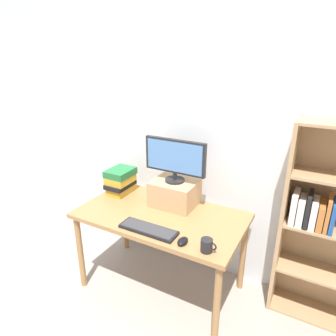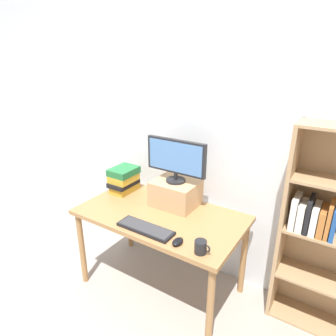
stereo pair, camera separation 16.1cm
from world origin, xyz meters
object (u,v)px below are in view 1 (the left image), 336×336
Objects in this scene: riser_box at (175,193)px; computer_monitor at (175,158)px; keyboard at (148,229)px; computer_mouse at (183,241)px; coffee_mug at (207,245)px; desk at (161,222)px; book_stack at (121,181)px.

computer_monitor reaches higher than riser_box.
keyboard is 4.23× the size of computer_mouse.
computer_monitor is at bearing 135.57° from coffee_mug.
riser_box is 3.54× the size of computer_mouse.
computer_monitor is (0.00, -0.00, 0.31)m from riser_box.
keyboard is at bearing -80.00° from desk.
coffee_mug reaches higher than keyboard.
computer_monitor reaches higher than book_stack.
desk is 0.45m from computer_mouse.
coffee_mug is at bearing -2.59° from keyboard.
desk is at bearing 100.00° from keyboard.
riser_box reaches higher than computer_mouse.
coffee_mug is (0.18, -0.00, 0.03)m from computer_mouse.
book_stack is at bearing 152.60° from computer_mouse.
book_stack reaches higher than desk.
coffee_mug is (0.49, -0.48, -0.37)m from computer_monitor.
riser_box is at bearing 3.73° from book_stack.
riser_box is 0.84× the size of keyboard.
book_stack is 1.12m from coffee_mug.
riser_box is 0.54m from book_stack.
riser_box is at bearing 90.00° from computer_monitor.
computer_monitor is 5.10× the size of computer_mouse.
computer_mouse is (0.31, -0.47, -0.40)m from computer_monitor.
riser_box is 0.58m from computer_mouse.
computer_mouse is 0.18m from coffee_mug.
desk is 2.51× the size of computer_monitor.
book_stack is at bearing 143.17° from keyboard.
keyboard is (0.02, -0.46, -0.40)m from computer_monitor.
riser_box is 3.35× the size of coffee_mug.
book_stack is (-0.52, 0.16, 0.20)m from desk.
keyboard is at bearing -87.04° from computer_monitor.
book_stack reaches higher than riser_box.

